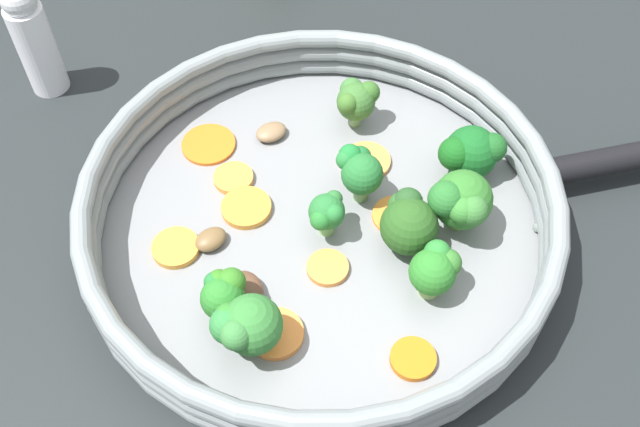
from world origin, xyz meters
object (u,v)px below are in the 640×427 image
object	(u,v)px
carrot_slice_2	(233,178)
carrot_slice_5	(413,359)
broccoli_floret_4	(435,269)
mushroom_piece_1	(271,132)
salt_shaker	(34,39)
skillet	(320,230)
carrot_slice_7	(209,145)
carrot_slice_4	(396,216)
carrot_slice_3	(366,161)
carrot_slice_6	(176,248)
broccoli_floret_1	(356,99)
carrot_slice_0	(246,208)
broccoli_floret_0	(223,293)
broccoli_floret_8	(471,152)
broccoli_floret_3	(408,222)
broccoli_floret_7	(461,202)
mushroom_piece_2	(211,239)
broccoli_floret_6	(328,213)
carrot_slice_8	(276,333)
mushroom_piece_0	(247,288)
broccoli_floret_5	(245,326)
carrot_slice_1	(328,268)
broccoli_floret_2	(357,168)

from	to	relation	value
carrot_slice_2	carrot_slice_5	bearing A→B (deg)	0.08
broccoli_floret_4	mushroom_piece_1	size ratio (longest dim) A/B	1.61
broccoli_floret_4	salt_shaker	xyz separation A→B (m)	(-0.40, -0.11, 0.02)
skillet	carrot_slice_7	world-z (taller)	carrot_slice_7
carrot_slice_4	mushroom_piece_1	size ratio (longest dim) A/B	1.41
carrot_slice_3	broccoli_floret_4	xyz separation A→B (m)	(0.12, -0.05, 0.03)
carrot_slice_2	broccoli_floret_4	bearing A→B (deg)	15.99
skillet	carrot_slice_6	bearing A→B (deg)	-117.77
carrot_slice_4	broccoli_floret_1	distance (m)	0.11
carrot_slice_0	broccoli_floret_0	world-z (taller)	broccoli_floret_0
broccoli_floret_4	broccoli_floret_8	size ratio (longest dim) A/B	0.86
broccoli_floret_3	carrot_slice_7	bearing A→B (deg)	-161.65
broccoli_floret_7	carrot_slice_0	bearing A→B (deg)	-136.38
broccoli_floret_7	mushroom_piece_2	size ratio (longest dim) A/B	2.19
carrot_slice_2	carrot_slice_4	xyz separation A→B (m)	(0.12, 0.08, -0.00)
carrot_slice_2	carrot_slice_5	distance (m)	0.21
broccoli_floret_8	broccoli_floret_6	bearing A→B (deg)	-102.41
carrot_slice_5	salt_shaker	world-z (taller)	salt_shaker
skillet	carrot_slice_8	distance (m)	0.10
carrot_slice_3	mushroom_piece_0	world-z (taller)	mushroom_piece_0
broccoli_floret_3	broccoli_floret_7	bearing A→B (deg)	67.50
carrot_slice_3	carrot_slice_8	xyz separation A→B (m)	(0.08, -0.16, 0.00)
carrot_slice_5	mushroom_piece_0	xyz separation A→B (m)	(-0.12, -0.06, 0.00)
broccoli_floret_0	broccoli_floret_3	bearing A→B (deg)	75.09
broccoli_floret_5	broccoli_floret_8	distance (m)	0.24
carrot_slice_1	broccoli_floret_8	distance (m)	0.15
broccoli_floret_1	broccoli_floret_6	size ratio (longest dim) A/B	1.10
broccoli_floret_1	salt_shaker	bearing A→B (deg)	-141.89
broccoli_floret_3	broccoli_floret_5	size ratio (longest dim) A/B	0.88
carrot_slice_4	mushroom_piece_1	xyz separation A→B (m)	(-0.13, -0.02, 0.00)
carrot_slice_4	broccoli_floret_2	xyz separation A→B (m)	(-0.04, -0.01, 0.03)
broccoli_floret_7	broccoli_floret_8	world-z (taller)	broccoli_floret_7
broccoli_floret_5	broccoli_floret_2	bearing A→B (deg)	110.84
carrot_slice_0	broccoli_floret_7	xyz separation A→B (m)	(0.12, 0.12, 0.03)
broccoli_floret_5	salt_shaker	size ratio (longest dim) A/B	0.48
broccoli_floret_1	broccoli_floret_3	xyz separation A→B (m)	(0.12, -0.06, -0.00)
mushroom_piece_1	skillet	bearing A→B (deg)	-15.89
broccoli_floret_4	broccoli_floret_7	world-z (taller)	broccoli_floret_7
broccoli_floret_3	mushroom_piece_0	xyz separation A→B (m)	(-0.04, -0.12, -0.02)
carrot_slice_7	broccoli_floret_3	distance (m)	0.19
broccoli_floret_3	salt_shaker	xyz separation A→B (m)	(-0.35, -0.13, 0.02)
carrot_slice_6	broccoli_floret_6	world-z (taller)	broccoli_floret_6
carrot_slice_5	mushroom_piece_2	world-z (taller)	mushroom_piece_2
broccoli_floret_3	broccoli_floret_5	world-z (taller)	broccoli_floret_5
carrot_slice_5	carrot_slice_0	bearing A→B (deg)	-176.67
carrot_slice_6	broccoli_floret_2	size ratio (longest dim) A/B	0.80
carrot_slice_8	mushroom_piece_0	world-z (taller)	mushroom_piece_0
carrot_slice_5	broccoli_floret_4	size ratio (longest dim) A/B	0.74
carrot_slice_0	carrot_slice_4	world-z (taller)	carrot_slice_0
carrot_slice_8	mushroom_piece_2	xyz separation A→B (m)	(-0.10, 0.01, 0.00)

